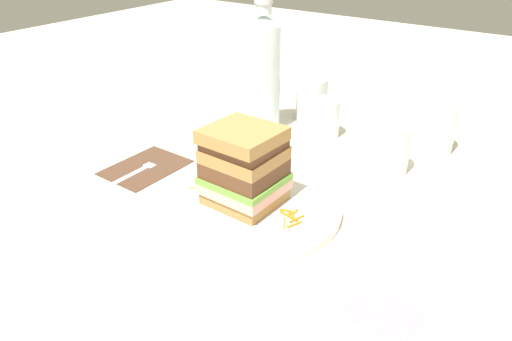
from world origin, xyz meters
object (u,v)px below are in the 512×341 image
(sandwich, at_px, (244,167))
(napkin_dark, at_px, (146,167))
(water_bottle, at_px, (263,72))
(empty_tumbler_0, at_px, (435,126))
(fork, at_px, (136,170))
(knife, at_px, (343,253))
(juice_glass, at_px, (387,150))
(empty_tumbler_1, at_px, (324,118))
(main_plate, at_px, (245,204))
(napkin_pink, at_px, (383,310))
(empty_tumbler_2, at_px, (312,98))

(sandwich, relative_size, napkin_dark, 0.88)
(water_bottle, relative_size, empty_tumbler_0, 2.69)
(fork, xyz_separation_m, knife, (0.40, 0.00, -0.00))
(juice_glass, bearing_deg, empty_tumbler_1, 156.50)
(main_plate, bearing_deg, juice_glass, 62.23)
(sandwich, height_order, fork, sandwich)
(napkin_pink, bearing_deg, knife, 140.99)
(sandwich, bearing_deg, napkin_dark, 178.90)
(fork, bearing_deg, empty_tumbler_2, 72.51)
(sandwich, height_order, knife, sandwich)
(empty_tumbler_2, xyz_separation_m, napkin_pink, (0.36, -0.47, -0.04))
(empty_tumbler_0, height_order, empty_tumbler_1, empty_tumbler_0)
(juice_glass, height_order, empty_tumbler_1, juice_glass)
(sandwich, distance_m, water_bottle, 0.32)
(fork, xyz_separation_m, juice_glass, (0.35, 0.26, 0.03))
(juice_glass, bearing_deg, napkin_dark, -145.67)
(water_bottle, bearing_deg, juice_glass, -5.83)
(juice_glass, xyz_separation_m, empty_tumbler_0, (0.04, 0.13, 0.01))
(empty_tumbler_0, xyz_separation_m, empty_tumbler_2, (-0.27, 0.01, -0.00))
(knife, bearing_deg, juice_glass, 99.95)
(sandwich, relative_size, knife, 0.62)
(knife, distance_m, juice_glass, 0.27)
(main_plate, xyz_separation_m, juice_glass, (0.13, 0.25, 0.03))
(sandwich, xyz_separation_m, empty_tumbler_2, (-0.10, 0.38, -0.03))
(fork, height_order, juice_glass, juice_glass)
(empty_tumbler_0, bearing_deg, knife, -89.58)
(knife, xyz_separation_m, water_bottle, (-0.33, 0.29, 0.12))
(juice_glass, xyz_separation_m, empty_tumbler_2, (-0.23, 0.14, 0.01))
(main_plate, bearing_deg, fork, -175.25)
(juice_glass, relative_size, empty_tumbler_0, 0.87)
(juice_glass, distance_m, napkin_pink, 0.36)
(napkin_dark, bearing_deg, empty_tumbler_0, 42.99)
(fork, distance_m, napkin_pink, 0.49)
(juice_glass, bearing_deg, knife, -80.05)
(water_bottle, height_order, empty_tumbler_1, water_bottle)
(main_plate, xyz_separation_m, empty_tumbler_2, (-0.10, 0.38, 0.04))
(sandwich, distance_m, empty_tumbler_1, 0.32)
(napkin_dark, height_order, knife, same)
(napkin_dark, height_order, napkin_pink, same)
(main_plate, xyz_separation_m, water_bottle, (-0.16, 0.27, 0.11))
(main_plate, relative_size, empty_tumbler_2, 3.25)
(water_bottle, bearing_deg, empty_tumbler_2, 62.42)
(sandwich, xyz_separation_m, juice_glass, (0.13, 0.25, -0.03))
(water_bottle, height_order, napkin_pink, water_bottle)
(sandwich, xyz_separation_m, empty_tumbler_0, (0.17, 0.37, -0.02))
(juice_glass, xyz_separation_m, water_bottle, (-0.28, 0.03, 0.08))
(juice_glass, xyz_separation_m, empty_tumbler_1, (-0.16, 0.07, -0.00))
(napkin_dark, relative_size, empty_tumbler_1, 1.83)
(juice_glass, bearing_deg, napkin_pink, -68.41)
(juice_glass, relative_size, empty_tumbler_1, 1.12)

